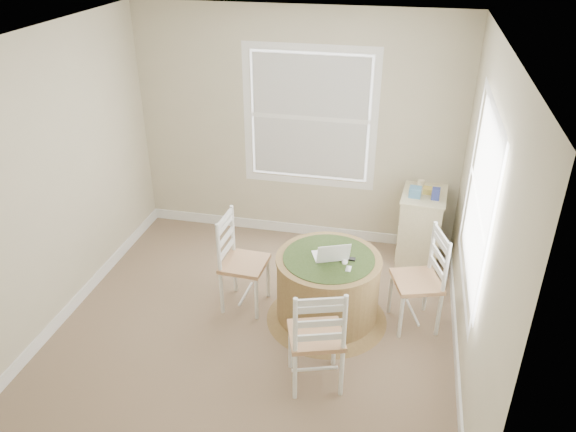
% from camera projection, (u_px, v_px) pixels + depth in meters
% --- Properties ---
extents(room, '(3.64, 3.64, 2.64)m').
position_uv_depth(room, '(276.00, 196.00, 4.70)').
color(room, '#887056').
rests_on(room, ground).
extents(round_table, '(1.13, 1.13, 0.68)m').
position_uv_depth(round_table, '(328.00, 286.00, 5.14)').
color(round_table, olive).
rests_on(round_table, ground).
extents(chair_left, '(0.42, 0.44, 0.95)m').
position_uv_depth(chair_left, '(244.00, 263.00, 5.29)').
color(chair_left, white).
rests_on(chair_left, ground).
extents(chair_near, '(0.52, 0.51, 0.95)m').
position_uv_depth(chair_near, '(316.00, 335.00, 4.39)').
color(chair_near, white).
rests_on(chair_near, ground).
extents(chair_right, '(0.51, 0.52, 0.95)m').
position_uv_depth(chair_right, '(417.00, 281.00, 5.03)').
color(chair_right, white).
rests_on(chair_right, ground).
extents(laptop, '(0.37, 0.35, 0.21)m').
position_uv_depth(laptop, '(331.00, 255.00, 4.98)').
color(laptop, white).
rests_on(laptop, round_table).
extents(mouse, '(0.06, 0.09, 0.03)m').
position_uv_depth(mouse, '(345.00, 262.00, 4.92)').
color(mouse, white).
rests_on(mouse, round_table).
extents(phone, '(0.05, 0.09, 0.02)m').
position_uv_depth(phone, '(348.00, 269.00, 4.83)').
color(phone, '#B7BABF').
rests_on(phone, round_table).
extents(keys, '(0.06, 0.05, 0.02)m').
position_uv_depth(keys, '(352.00, 260.00, 4.96)').
color(keys, black).
rests_on(keys, round_table).
extents(corner_chest, '(0.50, 0.64, 0.81)m').
position_uv_depth(corner_chest, '(420.00, 227.00, 6.04)').
color(corner_chest, beige).
rests_on(corner_chest, ground).
extents(tissue_box, '(0.13, 0.13, 0.10)m').
position_uv_depth(tissue_box, '(415.00, 192.00, 5.76)').
color(tissue_box, '#4F87B5').
rests_on(tissue_box, corner_chest).
extents(box_yellow, '(0.16, 0.11, 0.06)m').
position_uv_depth(box_yellow, '(431.00, 191.00, 5.84)').
color(box_yellow, gold).
rests_on(box_yellow, corner_chest).
extents(box_blue, '(0.09, 0.09, 0.12)m').
position_uv_depth(box_blue, '(436.00, 194.00, 5.70)').
color(box_blue, navy).
rests_on(box_blue, corner_chest).
extents(cup_cream, '(0.07, 0.07, 0.09)m').
position_uv_depth(cup_cream, '(421.00, 184.00, 5.95)').
color(cup_cream, beige).
rests_on(cup_cream, corner_chest).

